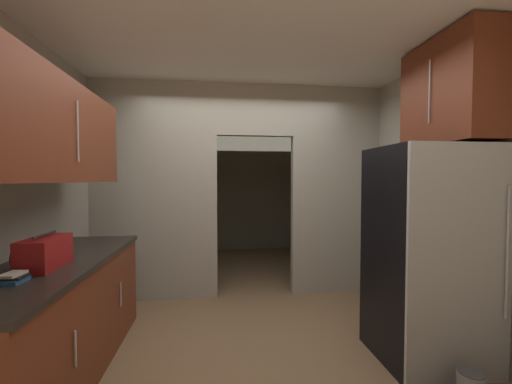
# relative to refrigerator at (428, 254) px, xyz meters

# --- Properties ---
(ground) EXTENTS (20.00, 20.00, 0.00)m
(ground) POSITION_rel_refrigerator_xyz_m (-1.40, 0.26, -0.87)
(ground) COLOR brown
(kitchen_overhead_slab) EXTENTS (4.05, 6.81, 0.06)m
(kitchen_overhead_slab) POSITION_rel_refrigerator_xyz_m (-1.40, 0.68, 1.84)
(kitchen_overhead_slab) COLOR silver
(kitchen_partition) EXTENTS (3.65, 0.12, 2.68)m
(kitchen_partition) POSITION_rel_refrigerator_xyz_m (-1.45, 1.66, 0.55)
(kitchen_partition) COLOR #ADA899
(kitchen_partition) RESTS_ON ground
(adjoining_room_shell) EXTENTS (3.65, 2.81, 2.68)m
(adjoining_room_shell) POSITION_rel_refrigerator_xyz_m (-1.40, 3.59, 0.47)
(adjoining_room_shell) COLOR gray
(adjoining_room_shell) RESTS_ON ground
(refrigerator) EXTENTS (0.81, 0.76, 1.75)m
(refrigerator) POSITION_rel_refrigerator_xyz_m (0.00, 0.00, 0.00)
(refrigerator) COLOR black
(refrigerator) RESTS_ON ground
(lower_cabinet_run) EXTENTS (0.67, 2.10, 0.89)m
(lower_cabinet_run) POSITION_rel_refrigerator_xyz_m (-2.89, 0.05, -0.43)
(lower_cabinet_run) COLOR maroon
(lower_cabinet_run) RESTS_ON ground
(upper_cabinet_counterside) EXTENTS (0.36, 1.89, 0.74)m
(upper_cabinet_counterside) POSITION_rel_refrigerator_xyz_m (-2.89, 0.05, 0.96)
(upper_cabinet_counterside) COLOR maroon
(upper_cabinet_fridgeside) EXTENTS (0.36, 0.89, 0.89)m
(upper_cabinet_fridgeside) POSITION_rel_refrigerator_xyz_m (0.24, 0.10, 1.35)
(upper_cabinet_fridgeside) COLOR maroon
(boombox) EXTENTS (0.21, 0.40, 0.23)m
(boombox) POSITION_rel_refrigerator_xyz_m (-2.87, -0.13, 0.12)
(boombox) COLOR maroon
(boombox) RESTS_ON lower_cabinet_run
(book_stack) EXTENTS (0.13, 0.15, 0.06)m
(book_stack) POSITION_rel_refrigerator_xyz_m (-2.89, -0.44, 0.04)
(book_stack) COLOR #2D609E
(book_stack) RESTS_ON lower_cabinet_run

